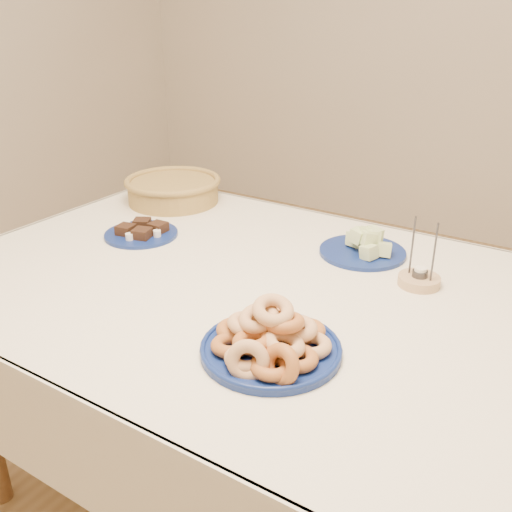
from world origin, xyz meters
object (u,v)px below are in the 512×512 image
object	(u,v)px
melon_plate	(364,246)
wicker_basket	(173,189)
candle_holder	(419,279)
brownie_plate	(141,232)
dining_table	(267,323)
donut_platter	(271,341)

from	to	relation	value
melon_plate	wicker_basket	distance (m)	0.74
wicker_basket	melon_plate	bearing A→B (deg)	-4.77
melon_plate	candle_holder	bearing A→B (deg)	-28.87
melon_plate	wicker_basket	bearing A→B (deg)	175.23
melon_plate	brownie_plate	bearing A→B (deg)	-159.07
candle_holder	melon_plate	bearing A→B (deg)	151.13
dining_table	candle_holder	xyz separation A→B (m)	(0.31, 0.21, 0.12)
melon_plate	candle_holder	xyz separation A→B (m)	(0.19, -0.10, -0.01)
wicker_basket	candle_holder	xyz separation A→B (m)	(0.93, -0.17, -0.03)
donut_platter	candle_holder	bearing A→B (deg)	71.85
brownie_plate	candle_holder	size ratio (longest dim) A/B	1.48
melon_plate	brownie_plate	distance (m)	0.66
dining_table	donut_platter	size ratio (longest dim) A/B	5.00
dining_table	candle_holder	distance (m)	0.40
dining_table	brownie_plate	world-z (taller)	brownie_plate
brownie_plate	wicker_basket	world-z (taller)	wicker_basket
donut_platter	wicker_basket	bearing A→B (deg)	141.23
wicker_basket	dining_table	bearing A→B (deg)	-31.29
candle_holder	brownie_plate	bearing A→B (deg)	-170.81
dining_table	melon_plate	xyz separation A→B (m)	(0.12, 0.31, 0.13)
donut_platter	candle_holder	distance (m)	0.48
dining_table	melon_plate	bearing A→B (deg)	68.29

